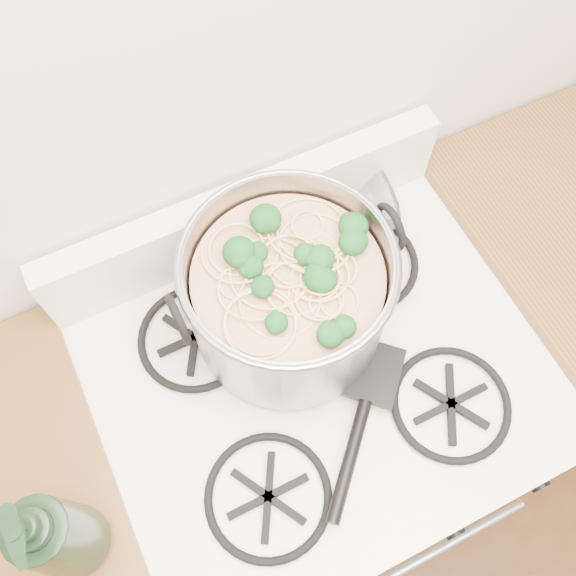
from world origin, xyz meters
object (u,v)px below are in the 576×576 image
Objects in this scene: stock_pot at (288,295)px; glass_bowl at (318,211)px; gas_range at (312,435)px; bottle at (49,534)px; spatula at (374,371)px.

stock_pot reaches higher than glass_bowl.
gas_range is 3.34× the size of bottle.
gas_range is 0.78m from bottle.
glass_bowl is 0.39× the size of bottle.
spatula is 1.12× the size of bottle.
stock_pot is 3.42× the size of glass_bowl.
glass_bowl is at bearing 30.33° from bottle.
gas_range is at bearing -166.12° from spatula.
spatula is (0.09, -0.15, -0.09)m from stock_pot.
glass_bowl reaches higher than gas_range.
bottle is at bearing -132.12° from spatula.
stock_pot is 0.24m from glass_bowl.
glass_bowl is 0.70m from bottle.
stock_pot is 0.48m from bottle.
bottle is (-0.45, -0.19, 0.03)m from stock_pot.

